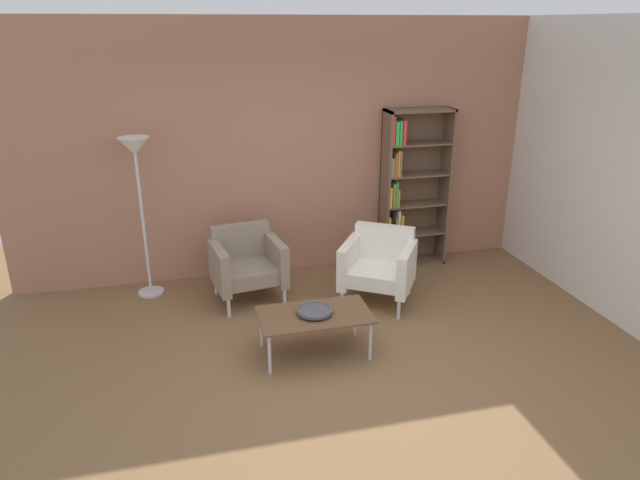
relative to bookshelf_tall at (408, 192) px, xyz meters
The scene contains 9 objects.
ground_plane 2.78m from the bookshelf_tall, 120.91° to the right, with size 8.32×8.32×0.00m, color brown.
brick_back_panel 1.46m from the bookshelf_tall, behind, with size 6.40×0.12×2.90m, color #A87056.
plaster_right_partition 2.30m from the bookshelf_tall, 47.39° to the right, with size 0.12×5.20×2.90m, color silver.
bookshelf_tall is the anchor object (origin of this frame).
coffee_table_low 2.45m from the bookshelf_tall, 131.57° to the right, with size 1.00×0.56×0.40m.
decorative_bowl 2.43m from the bookshelf_tall, 131.57° to the right, with size 0.32×0.32×0.05m.
armchair_by_bookshelf 1.23m from the bookshelf_tall, 126.50° to the right, with size 0.94×0.92×0.78m.
armchair_corner_red 2.15m from the bookshelf_tall, 165.80° to the right, with size 0.80×0.75×0.78m.
floor_lamp_torchiere 3.11m from the bookshelf_tall, behind, with size 0.32×0.32×1.74m.
Camera 1 is at (-1.28, -3.92, 2.82)m, focal length 32.07 mm.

